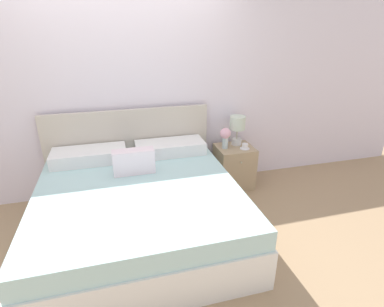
{
  "coord_description": "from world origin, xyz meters",
  "views": [
    {
      "loc": [
        -0.15,
        -3.47,
        1.96
      ],
      "look_at": [
        0.65,
        -0.53,
        0.65
      ],
      "focal_mm": 28.0,
      "sensor_mm": 36.0,
      "label": 1
    }
  ],
  "objects": [
    {
      "name": "ground_plane",
      "position": [
        0.0,
        0.0,
        0.0
      ],
      "size": [
        12.0,
        12.0,
        0.0
      ],
      "primitive_type": "plane",
      "color": "tan"
    },
    {
      "name": "wall_back",
      "position": [
        0.0,
        0.07,
        1.3
      ],
      "size": [
        8.0,
        0.06,
        2.6
      ],
      "color": "white",
      "rests_on": "ground_plane"
    },
    {
      "name": "bed",
      "position": [
        0.0,
        -0.89,
        0.31
      ],
      "size": [
        1.93,
        1.92,
        1.06
      ],
      "color": "white",
      "rests_on": "ground_plane"
    },
    {
      "name": "nightstand",
      "position": [
        1.29,
        -0.23,
        0.27
      ],
      "size": [
        0.46,
        0.43,
        0.54
      ],
      "color": "tan",
      "rests_on": "ground_plane"
    },
    {
      "name": "table_lamp",
      "position": [
        1.34,
        -0.14,
        0.79
      ],
      "size": [
        0.2,
        0.2,
        0.38
      ],
      "color": "white",
      "rests_on": "nightstand"
    },
    {
      "name": "flower_vase",
      "position": [
        1.16,
        -0.22,
        0.71
      ],
      "size": [
        0.13,
        0.13,
        0.26
      ],
      "color": "silver",
      "rests_on": "nightstand"
    },
    {
      "name": "teacup",
      "position": [
        1.39,
        -0.31,
        0.57
      ],
      "size": [
        0.12,
        0.12,
        0.07
      ],
      "color": "white",
      "rests_on": "nightstand"
    }
  ]
}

